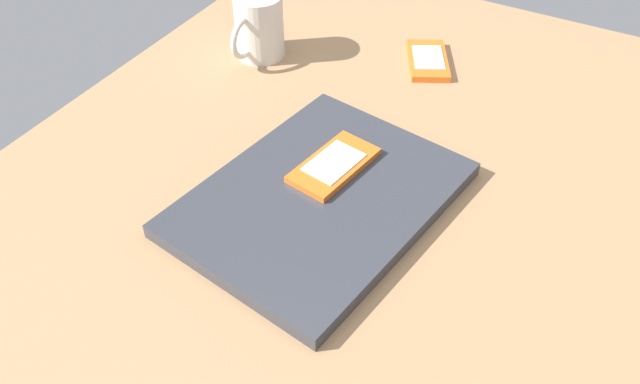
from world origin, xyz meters
TOP-DOWN VIEW (x-y plane):
  - desk_surface at (0.00, 0.00)cm, footprint 120.00×80.00cm
  - laptop_closed at (-1.26, 0.72)cm, footprint 35.68×28.96cm
  - cell_phone_on_laptop at (-5.98, 0.17)cm, footprint 12.24×7.73cm
  - cell_phone_on_desk at (-36.20, 0.27)cm, footprint 12.12×10.01cm
  - coffee_mug at (-25.86, -23.47)cm, footprint 10.85×7.27cm

SIDE VIEW (x-z plane):
  - desk_surface at x=0.00cm, z-range 0.00..3.00cm
  - cell_phone_on_desk at x=-36.20cm, z-range 2.97..4.09cm
  - laptop_closed at x=-1.26cm, z-range 3.00..4.85cm
  - cell_phone_on_laptop at x=-5.98cm, z-range 4.82..5.77cm
  - coffee_mug at x=-25.86cm, z-range 3.00..12.69cm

